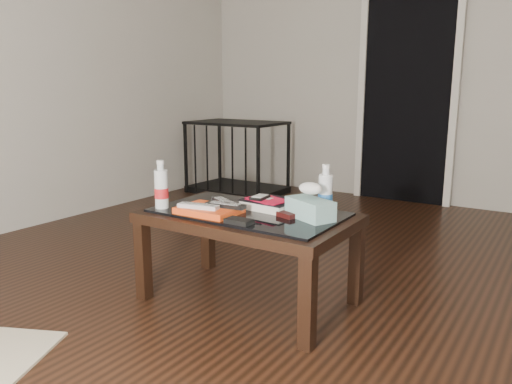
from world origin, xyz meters
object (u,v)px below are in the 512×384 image
textbook (270,204)px  tissue_box (310,209)px  pet_crate (237,170)px  water_bottle_left (161,184)px  water_bottle_right (325,190)px  coffee_table (248,224)px

textbook → tissue_box: bearing=-8.8°
pet_crate → water_bottle_left: (1.15, -2.28, 0.35)m
textbook → water_bottle_right: size_ratio=1.05×
coffee_table → textbook: textbook is taller
pet_crate → water_bottle_left: 2.58m
water_bottle_left → tissue_box: 0.74m
coffee_table → tissue_box: tissue_box is taller
textbook → water_bottle_left: water_bottle_left is taller
textbook → tissue_box: size_ratio=1.09×
textbook → pet_crate: bearing=133.7°
textbook → water_bottle_left: size_ratio=1.05×
water_bottle_left → tissue_box: bearing=17.2°
water_bottle_left → water_bottle_right: same height
coffee_table → tissue_box: (0.31, 0.04, 0.11)m
textbook → water_bottle_left: (-0.46, -0.28, 0.10)m
pet_crate → tissue_box: pet_crate is taller
water_bottle_left → water_bottle_right: bearing=23.7°
coffee_table → pet_crate: bearing=126.3°
coffee_table → water_bottle_right: 0.41m
pet_crate → coffee_table: bearing=-51.1°
coffee_table → textbook: (0.06, 0.10, 0.09)m
coffee_table → tissue_box: 0.33m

